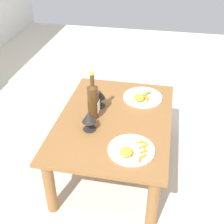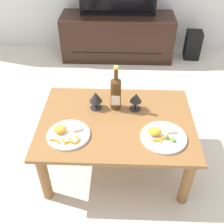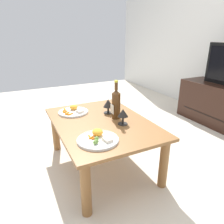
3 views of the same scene
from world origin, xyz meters
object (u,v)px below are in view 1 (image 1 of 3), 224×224
goblet_left (89,118)px  goblet_right (99,95)px  dinner_plate_right (142,97)px  wine_bottle (93,100)px  dining_table (115,127)px  dinner_plate_left (131,149)px

goblet_left → goblet_right: goblet_left is taller
goblet_left → dinner_plate_right: goblet_left is taller
goblet_left → goblet_right: size_ratio=1.02×
wine_bottle → goblet_right: bearing=-3.8°
goblet_left → wine_bottle: bearing=3.8°
goblet_right → dining_table: bearing=-134.4°
dining_table → dinner_plate_left: dinner_plate_left is taller
dining_table → goblet_right: goblet_right is taller
wine_bottle → goblet_right: (0.14, -0.01, -0.05)m
wine_bottle → dinner_plate_right: wine_bottle is taller
dinner_plate_right → goblet_right: bearing=119.8°
wine_bottle → goblet_left: bearing=-176.2°
goblet_right → goblet_left: bearing=180.0°
wine_bottle → goblet_right: size_ratio=2.54×
dinner_plate_left → wine_bottle: bearing=44.9°
goblet_left → dinner_plate_left: size_ratio=0.49×
goblet_right → dinner_plate_right: size_ratio=0.45×
dining_table → wine_bottle: wine_bottle is taller
dinner_plate_left → goblet_right: bearing=33.3°
goblet_left → dinner_plate_left: goblet_left is taller
dining_table → dinner_plate_right: dinner_plate_right is taller
goblet_left → dinner_plate_right: size_ratio=0.46×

